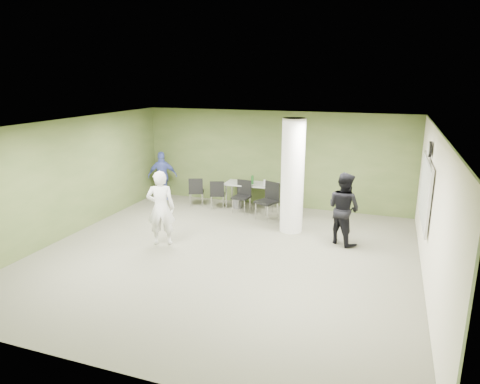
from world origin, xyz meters
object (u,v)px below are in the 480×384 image
at_px(woman_white, 161,208).
at_px(man_black, 344,208).
at_px(chair_back_left, 196,190).
at_px(man_blue, 163,176).
at_px(folding_table, 252,185).

xyz_separation_m(woman_white, man_black, (3.90, 1.44, -0.03)).
xyz_separation_m(chair_back_left, man_black, (4.43, -1.54, 0.34)).
bearing_deg(chair_back_left, man_blue, -32.71).
height_order(woman_white, man_black, woman_white).
relative_size(folding_table, man_blue, 1.03).
bearing_deg(woman_white, chair_back_left, -101.90).
relative_size(folding_table, woman_white, 0.91).
xyz_separation_m(folding_table, man_black, (2.83, -1.94, 0.15)).
bearing_deg(man_blue, woman_white, 94.53).
distance_m(woman_white, man_blue, 3.73).
relative_size(chair_back_left, man_black, 0.52).
distance_m(woman_white, man_black, 4.16).
bearing_deg(folding_table, man_black, -36.55).
xyz_separation_m(woman_white, man_blue, (-1.80, 3.26, -0.10)).
height_order(chair_back_left, man_black, man_black).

